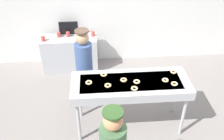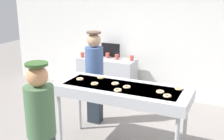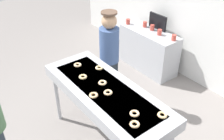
{
  "view_description": "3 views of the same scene",
  "coord_description": "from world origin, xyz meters",
  "px_view_note": "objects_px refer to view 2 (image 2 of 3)",
  "views": [
    {
      "loc": [
        -0.57,
        -3.34,
        3.59
      ],
      "look_at": [
        -0.31,
        0.11,
        1.2
      ],
      "focal_mm": 40.32,
      "sensor_mm": 36.0,
      "label": 1
    },
    {
      "loc": [
        1.51,
        -3.67,
        2.44
      ],
      "look_at": [
        -0.21,
        0.13,
        1.21
      ],
      "focal_mm": 46.24,
      "sensor_mm": 36.0,
      "label": 2
    },
    {
      "loc": [
        2.1,
        -1.51,
        2.99
      ],
      "look_at": [
        -0.06,
        0.15,
        1.22
      ],
      "focal_mm": 40.34,
      "sensor_mm": 36.0,
      "label": 3
    }
  ],
  "objects_px": {
    "paper_cup_2": "(99,55)",
    "plain_donut_6": "(160,92)",
    "plain_donut_4": "(127,87)",
    "paper_cup_1": "(82,55)",
    "plain_donut_2": "(167,96)",
    "plain_donut_7": "(115,84)",
    "plain_donut_0": "(179,89)",
    "menu_display": "(111,50)",
    "prep_counter": "(107,77)",
    "worker_baker": "(94,72)",
    "plain_donut_5": "(118,90)",
    "paper_cup_0": "(117,57)",
    "customer_waiting": "(41,125)",
    "plain_donut_1": "(95,84)",
    "plain_donut_3": "(80,79)",
    "plain_donut_8": "(101,77)",
    "paper_cup_3": "(132,58)",
    "fryer_conveyor": "(121,92)",
    "paper_cup_4": "(108,55)"
  },
  "relations": [
    {
      "from": "plain_donut_1",
      "to": "paper_cup_2",
      "type": "bearing_deg",
      "value": 115.33
    },
    {
      "from": "customer_waiting",
      "to": "plain_donut_6",
      "type": "bearing_deg",
      "value": 44.19
    },
    {
      "from": "plain_donut_2",
      "to": "worker_baker",
      "type": "xyz_separation_m",
      "value": [
        -1.51,
        0.8,
        -0.09
      ]
    },
    {
      "from": "plain_donut_1",
      "to": "paper_cup_4",
      "type": "height_order",
      "value": "plain_donut_1"
    },
    {
      "from": "plain_donut_2",
      "to": "plain_donut_4",
      "type": "distance_m",
      "value": 0.62
    },
    {
      "from": "plain_donut_8",
      "to": "plain_donut_7",
      "type": "bearing_deg",
      "value": -28.57
    },
    {
      "from": "paper_cup_0",
      "to": "paper_cup_2",
      "type": "height_order",
      "value": "same"
    },
    {
      "from": "plain_donut_8",
      "to": "paper_cup_0",
      "type": "height_order",
      "value": "plain_donut_8"
    },
    {
      "from": "plain_donut_0",
      "to": "prep_counter",
      "type": "bearing_deg",
      "value": 137.86
    },
    {
      "from": "plain_donut_1",
      "to": "plain_donut_6",
      "type": "bearing_deg",
      "value": 4.16
    },
    {
      "from": "plain_donut_7",
      "to": "paper_cup_0",
      "type": "bearing_deg",
      "value": 112.74
    },
    {
      "from": "plain_donut_0",
      "to": "plain_donut_1",
      "type": "xyz_separation_m",
      "value": [
        -1.18,
        -0.3,
        0.0
      ]
    },
    {
      "from": "plain_donut_3",
      "to": "plain_donut_4",
      "type": "xyz_separation_m",
      "value": [
        0.8,
        -0.04,
        0.0
      ]
    },
    {
      "from": "plain_donut_0",
      "to": "paper_cup_0",
      "type": "relative_size",
      "value": 1.0
    },
    {
      "from": "plain_donut_1",
      "to": "plain_donut_3",
      "type": "height_order",
      "value": "same"
    },
    {
      "from": "paper_cup_2",
      "to": "paper_cup_3",
      "type": "height_order",
      "value": "same"
    },
    {
      "from": "plain_donut_7",
      "to": "customer_waiting",
      "type": "height_order",
      "value": "customer_waiting"
    },
    {
      "from": "worker_baker",
      "to": "plain_donut_3",
      "type": "bearing_deg",
      "value": 93.73
    },
    {
      "from": "plain_donut_3",
      "to": "paper_cup_1",
      "type": "xyz_separation_m",
      "value": [
        -1.05,
        1.88,
        -0.12
      ]
    },
    {
      "from": "plain_donut_7",
      "to": "plain_donut_3",
      "type": "bearing_deg",
      "value": -177.36
    },
    {
      "from": "paper_cup_3",
      "to": "prep_counter",
      "type": "bearing_deg",
      "value": -173.83
    },
    {
      "from": "paper_cup_1",
      "to": "menu_display",
      "type": "xyz_separation_m",
      "value": [
        0.57,
        0.31,
        0.1
      ]
    },
    {
      "from": "plain_donut_6",
      "to": "menu_display",
      "type": "xyz_separation_m",
      "value": [
        -1.77,
        2.22,
        -0.02
      ]
    },
    {
      "from": "plain_donut_0",
      "to": "worker_baker",
      "type": "distance_m",
      "value": 1.65
    },
    {
      "from": "plain_donut_4",
      "to": "prep_counter",
      "type": "xyz_separation_m",
      "value": [
        -1.28,
        2.03,
        -0.61
      ]
    },
    {
      "from": "plain_donut_2",
      "to": "customer_waiting",
      "type": "distance_m",
      "value": 1.65
    },
    {
      "from": "plain_donut_5",
      "to": "paper_cup_4",
      "type": "distance_m",
      "value": 2.59
    },
    {
      "from": "plain_donut_7",
      "to": "worker_baker",
      "type": "bearing_deg",
      "value": 137.26
    },
    {
      "from": "plain_donut_6",
      "to": "menu_display",
      "type": "distance_m",
      "value": 2.84
    },
    {
      "from": "paper_cup_1",
      "to": "paper_cup_0",
      "type": "bearing_deg",
      "value": 9.4
    },
    {
      "from": "prep_counter",
      "to": "worker_baker",
      "type": "bearing_deg",
      "value": -73.71
    },
    {
      "from": "worker_baker",
      "to": "customer_waiting",
      "type": "relative_size",
      "value": 1.01
    },
    {
      "from": "plain_donut_0",
      "to": "menu_display",
      "type": "height_order",
      "value": "menu_display"
    },
    {
      "from": "plain_donut_0",
      "to": "paper_cup_0",
      "type": "xyz_separation_m",
      "value": [
        -1.74,
        1.82,
        -0.12
      ]
    },
    {
      "from": "customer_waiting",
      "to": "paper_cup_0",
      "type": "bearing_deg",
      "value": 90.18
    },
    {
      "from": "plain_donut_2",
      "to": "plain_donut_7",
      "type": "relative_size",
      "value": 1.0
    },
    {
      "from": "plain_donut_7",
      "to": "paper_cup_1",
      "type": "distance_m",
      "value": 2.47
    },
    {
      "from": "plain_donut_4",
      "to": "paper_cup_1",
      "type": "distance_m",
      "value": 2.67
    },
    {
      "from": "plain_donut_0",
      "to": "plain_donut_5",
      "type": "relative_size",
      "value": 1.0
    },
    {
      "from": "paper_cup_2",
      "to": "plain_donut_6",
      "type": "bearing_deg",
      "value": -46.29
    },
    {
      "from": "plain_donut_5",
      "to": "worker_baker",
      "type": "xyz_separation_m",
      "value": [
        -0.83,
        0.87,
        -0.09
      ]
    },
    {
      "from": "plain_donut_7",
      "to": "paper_cup_4",
      "type": "height_order",
      "value": "plain_donut_7"
    },
    {
      "from": "worker_baker",
      "to": "paper_cup_1",
      "type": "xyz_separation_m",
      "value": [
        -0.95,
        1.23,
        -0.03
      ]
    },
    {
      "from": "plain_donut_8",
      "to": "paper_cup_0",
      "type": "xyz_separation_m",
      "value": [
        -0.5,
        1.81,
        -0.12
      ]
    },
    {
      "from": "menu_display",
      "to": "plain_donut_6",
      "type": "bearing_deg",
      "value": -51.5
    },
    {
      "from": "plain_donut_5",
      "to": "plain_donut_4",
      "type": "bearing_deg",
      "value": 69.16
    },
    {
      "from": "plain_donut_4",
      "to": "paper_cup_1",
      "type": "relative_size",
      "value": 1.0
    },
    {
      "from": "fryer_conveyor",
      "to": "plain_donut_1",
      "type": "distance_m",
      "value": 0.42
    },
    {
      "from": "plain_donut_3",
      "to": "plain_donut_5",
      "type": "height_order",
      "value": "same"
    },
    {
      "from": "plain_donut_1",
      "to": "plain_donut_7",
      "type": "height_order",
      "value": "same"
    }
  ]
}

